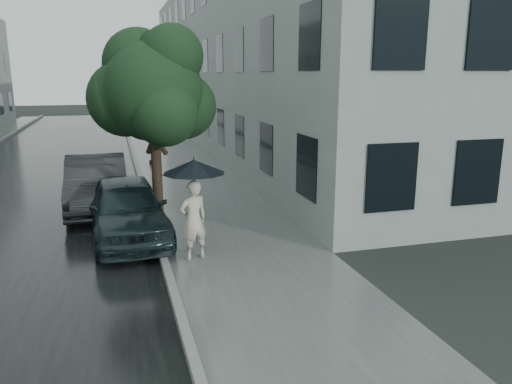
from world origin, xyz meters
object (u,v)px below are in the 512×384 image
object	(u,v)px
street_tree	(153,90)
lamp_post	(146,91)
pedestrian	(193,220)
car_near	(127,208)
car_far	(97,182)

from	to	relation	value
street_tree	lamp_post	bearing A→B (deg)	87.30
pedestrian	car_near	world-z (taller)	pedestrian
lamp_post	car_far	world-z (taller)	lamp_post
car_near	street_tree	bearing A→B (deg)	30.14
pedestrian	street_tree	distance (m)	3.47
street_tree	car_far	distance (m)	3.94
pedestrian	lamp_post	distance (m)	11.82
lamp_post	street_tree	bearing A→B (deg)	-101.97
pedestrian	street_tree	world-z (taller)	street_tree
lamp_post	car_near	xyz separation A→B (m)	(-1.19, -9.84, -2.36)
pedestrian	car_near	xyz separation A→B (m)	(-1.27, 1.77, -0.12)
car_far	street_tree	bearing A→B (deg)	-60.64
street_tree	car_near	distance (m)	2.83
pedestrian	car_near	bearing A→B (deg)	-73.39
car_far	lamp_post	bearing A→B (deg)	72.61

